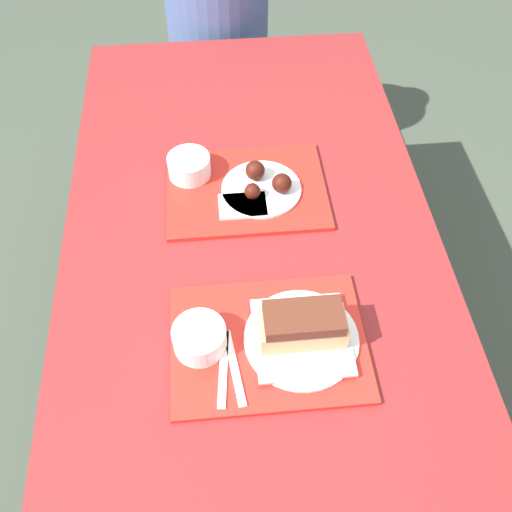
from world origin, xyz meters
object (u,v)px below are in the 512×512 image
bowl_coleslaw_far (189,165)px  wings_plate_far (263,184)px  person_seated_across (216,1)px  bowl_coleslaw_near (199,337)px  tray_far (244,190)px  brisket_sandwich_plate (302,331)px  tray_near (268,343)px

bowl_coleslaw_far → wings_plate_far: 0.20m
person_seated_across → wings_plate_far: bearing=-85.7°
bowl_coleslaw_far → person_seated_across: (0.11, 0.87, -0.03)m
bowl_coleslaw_near → bowl_coleslaw_far: same height
bowl_coleslaw_near → person_seated_across: bearing=85.8°
tray_far → wings_plate_far: wings_plate_far is taller
bowl_coleslaw_near → person_seated_across: size_ratio=0.15×
brisket_sandwich_plate → bowl_coleslaw_far: brisket_sandwich_plate is taller
brisket_sandwich_plate → wings_plate_far: brisket_sandwich_plate is taller
bowl_coleslaw_near → bowl_coleslaw_far: (-0.01, 0.51, 0.00)m
tray_near → person_seated_across: (-0.04, 1.38, 0.01)m
bowl_coleslaw_near → person_seated_across: 1.38m
brisket_sandwich_plate → person_seated_across: person_seated_across is taller
wings_plate_far → tray_far: bearing=169.8°
tray_near → bowl_coleslaw_far: size_ratio=3.68×
wings_plate_far → bowl_coleslaw_far: bearing=158.2°
bowl_coleslaw_near → bowl_coleslaw_far: size_ratio=1.00×
tray_near → brisket_sandwich_plate: 0.08m
bowl_coleslaw_near → wings_plate_far: (0.17, 0.44, -0.01)m
tray_near → wings_plate_far: 0.44m
tray_far → tray_near: bearing=-88.2°
tray_far → bowl_coleslaw_near: (-0.13, -0.44, 0.04)m
bowl_coleslaw_far → brisket_sandwich_plate: bearing=-67.0°
person_seated_across → bowl_coleslaw_near: bearing=-94.2°
tray_far → wings_plate_far: bearing=-10.2°
brisket_sandwich_plate → person_seated_across: size_ratio=0.33×
brisket_sandwich_plate → bowl_coleslaw_far: bearing=113.0°
tray_far → brisket_sandwich_plate: 0.46m
tray_near → person_seated_across: size_ratio=0.56×
tray_near → bowl_coleslaw_near: bearing=178.0°
tray_far → person_seated_across: 0.93m
wings_plate_far → brisket_sandwich_plate: bearing=-85.5°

